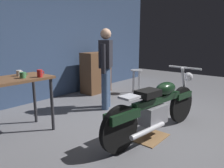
{
  "coord_description": "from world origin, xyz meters",
  "views": [
    {
      "loc": [
        -3.02,
        -1.77,
        1.48
      ],
      "look_at": [
        -0.06,
        0.7,
        0.65
      ],
      "focal_mm": 34.42,
      "sensor_mm": 36.0,
      "label": 1
    }
  ],
  "objects_px": {
    "shop_stool": "(136,75)",
    "mug_white_ceramic": "(19,73)",
    "mug_green_speckled": "(23,75)",
    "motorcycle": "(156,107)",
    "wooden_dresser": "(96,73)",
    "mug_red_diner": "(40,73)",
    "person_standing": "(106,65)"
  },
  "relations": [
    {
      "from": "motorcycle",
      "to": "person_standing",
      "type": "relative_size",
      "value": 1.31
    },
    {
      "from": "mug_red_diner",
      "to": "mug_white_ceramic",
      "type": "relative_size",
      "value": 1.07
    },
    {
      "from": "person_standing",
      "to": "mug_green_speckled",
      "type": "relative_size",
      "value": 14.13
    },
    {
      "from": "shop_stool",
      "to": "mug_green_speckled",
      "type": "xyz_separation_m",
      "value": [
        -3.28,
        -0.17,
        0.45
      ]
    },
    {
      "from": "person_standing",
      "to": "mug_red_diner",
      "type": "relative_size",
      "value": 14.29
    },
    {
      "from": "shop_stool",
      "to": "wooden_dresser",
      "type": "relative_size",
      "value": 0.58
    },
    {
      "from": "person_standing",
      "to": "motorcycle",
      "type": "bearing_deg",
      "value": 42.3
    },
    {
      "from": "shop_stool",
      "to": "mug_red_diner",
      "type": "height_order",
      "value": "mug_red_diner"
    },
    {
      "from": "person_standing",
      "to": "mug_red_diner",
      "type": "distance_m",
      "value": 1.58
    },
    {
      "from": "mug_green_speckled",
      "to": "shop_stool",
      "type": "bearing_deg",
      "value": 2.91
    },
    {
      "from": "shop_stool",
      "to": "mug_green_speckled",
      "type": "distance_m",
      "value": 3.31
    },
    {
      "from": "shop_stool",
      "to": "mug_white_ceramic",
      "type": "xyz_separation_m",
      "value": [
        -3.23,
        0.05,
        0.45
      ]
    },
    {
      "from": "shop_stool",
      "to": "wooden_dresser",
      "type": "xyz_separation_m",
      "value": [
        -0.63,
        0.91,
        0.05
      ]
    },
    {
      "from": "mug_red_diner",
      "to": "mug_green_speckled",
      "type": "bearing_deg",
      "value": 148.47
    },
    {
      "from": "person_standing",
      "to": "wooden_dresser",
      "type": "bearing_deg",
      "value": -156.69
    },
    {
      "from": "mug_green_speckled",
      "to": "mug_white_ceramic",
      "type": "xyz_separation_m",
      "value": [
        0.05,
        0.22,
        0.0
      ]
    },
    {
      "from": "motorcycle",
      "to": "mug_red_diner",
      "type": "relative_size",
      "value": 18.67
    },
    {
      "from": "shop_stool",
      "to": "mug_white_ceramic",
      "type": "bearing_deg",
      "value": 179.1
    },
    {
      "from": "motorcycle",
      "to": "wooden_dresser",
      "type": "xyz_separation_m",
      "value": [
        1.35,
        2.59,
        0.1
      ]
    },
    {
      "from": "wooden_dresser",
      "to": "mug_white_ceramic",
      "type": "distance_m",
      "value": 2.76
    },
    {
      "from": "mug_red_diner",
      "to": "wooden_dresser",
      "type": "bearing_deg",
      "value": 26.16
    },
    {
      "from": "motorcycle",
      "to": "person_standing",
      "type": "distance_m",
      "value": 1.61
    },
    {
      "from": "mug_green_speckled",
      "to": "mug_white_ceramic",
      "type": "height_order",
      "value": "mug_white_ceramic"
    },
    {
      "from": "person_standing",
      "to": "mug_white_ceramic",
      "type": "relative_size",
      "value": 15.33
    },
    {
      "from": "motorcycle",
      "to": "wooden_dresser",
      "type": "relative_size",
      "value": 1.98
    },
    {
      "from": "wooden_dresser",
      "to": "mug_red_diner",
      "type": "relative_size",
      "value": 9.41
    },
    {
      "from": "person_standing",
      "to": "mug_white_ceramic",
      "type": "distance_m",
      "value": 1.75
    },
    {
      "from": "person_standing",
      "to": "shop_stool",
      "type": "height_order",
      "value": "person_standing"
    },
    {
      "from": "mug_red_diner",
      "to": "motorcycle",
      "type": "bearing_deg",
      "value": -51.85
    },
    {
      "from": "shop_stool",
      "to": "mug_green_speckled",
      "type": "bearing_deg",
      "value": -177.09
    },
    {
      "from": "motorcycle",
      "to": "mug_white_ceramic",
      "type": "bearing_deg",
      "value": 132.77
    },
    {
      "from": "motorcycle",
      "to": "wooden_dresser",
      "type": "height_order",
      "value": "wooden_dresser"
    }
  ]
}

